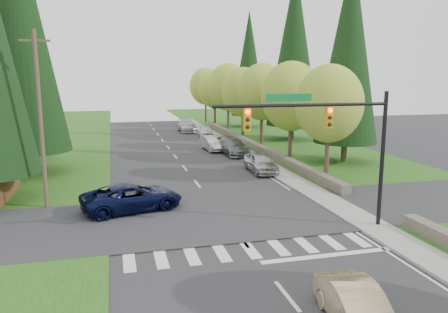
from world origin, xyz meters
name	(u,v)px	position (x,y,z in m)	size (l,w,h in m)	color
ground	(277,283)	(0.00, 0.00, 0.00)	(120.00, 120.00, 0.00)	#28282B
grass_east	(333,163)	(13.00, 20.00, 0.03)	(14.00, 110.00, 0.06)	#1E5215
grass_west	(11,180)	(-13.00, 20.00, 0.03)	(14.00, 110.00, 0.06)	#1E5215
cross_street	(223,216)	(0.00, 8.00, 0.00)	(120.00, 8.00, 0.10)	#28282B
sidewalk_east	(260,161)	(6.90, 22.00, 0.07)	(1.80, 80.00, 0.13)	gray
curb_east	(251,162)	(6.05, 22.00, 0.07)	(0.20, 80.00, 0.13)	gray
stone_wall_north	(251,144)	(8.60, 30.00, 0.35)	(0.70, 40.00, 0.70)	#4C4438
traffic_signal	(331,131)	(4.37, 4.50, 4.98)	(8.70, 0.37, 6.80)	black
utility_pole	(40,119)	(-9.50, 12.00, 5.14)	(1.60, 0.24, 10.00)	#473828
decid_tree_0	(329,104)	(9.20, 14.00, 5.60)	(4.80, 4.80, 8.37)	#38281C
decid_tree_1	(291,96)	(9.30, 21.00, 5.80)	(5.20, 5.20, 8.80)	#38281C
decid_tree_2	(262,92)	(9.10, 28.00, 5.93)	(5.00, 5.00, 8.82)	#38281C
decid_tree_3	(243,92)	(9.20, 35.00, 5.66)	(5.00, 5.00, 8.55)	#38281C
decid_tree_4	(228,87)	(9.30, 42.00, 6.06)	(5.40, 5.40, 9.18)	#38281C
decid_tree_5	(215,90)	(9.10, 49.00, 5.53)	(4.80, 4.80, 8.30)	#38281C
decid_tree_6	(206,86)	(9.20, 56.00, 5.86)	(5.20, 5.20, 8.86)	#38281C
conifer_w_c	(19,24)	(-12.00, 22.00, 11.29)	(6.46, 6.46, 20.80)	#38281C
conifer_w_e	(9,43)	(-14.00, 28.00, 10.29)	(5.78, 5.78, 18.80)	#38281C
conifer_e_a	(349,49)	(14.00, 20.00, 9.79)	(5.44, 5.44, 17.80)	#38281C
conifer_e_b	(294,47)	(15.00, 34.00, 10.79)	(6.12, 6.12, 19.80)	#38281C
conifer_e_c	(249,64)	(14.00, 48.00, 9.29)	(5.10, 5.10, 16.80)	#38281C
sedan_champagne	(357,308)	(1.28, -3.33, 0.67)	(1.41, 4.04, 1.33)	beige
suv_navy	(132,197)	(-4.72, 10.26, 0.78)	(2.59, 5.63, 1.56)	black
parked_car_a	(261,162)	(5.60, 18.01, 0.79)	(1.87, 4.64, 1.58)	#B1B1B6
parked_car_b	(233,147)	(5.60, 26.08, 0.76)	(2.14, 5.27, 1.53)	slate
parked_car_c	(213,143)	(4.20, 29.00, 0.74)	(1.56, 4.46, 1.47)	#BDBCC1
parked_car_d	(206,131)	(5.60, 39.10, 0.70)	(1.66, 4.12, 1.40)	white
parked_car_e	(187,126)	(4.20, 44.79, 0.78)	(2.20, 5.41, 1.57)	#A8A7AC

